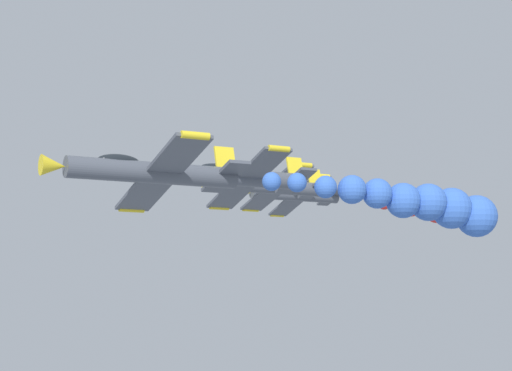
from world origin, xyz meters
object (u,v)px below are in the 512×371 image
object	(u,v)px
airplane_right_inner	(269,186)
airplane_left_outer	(293,195)
airplane_lead	(150,172)
airplane_left_inner	(239,177)

from	to	relation	value
airplane_right_inner	airplane_left_outer	size ratio (longest dim) A/B	1.00
airplane_lead	airplane_right_inner	bearing A→B (deg)	-39.85
airplane_lead	airplane_left_inner	bearing A→B (deg)	-43.88
airplane_left_inner	airplane_left_outer	xyz separation A→B (m)	(22.90, -16.49, 2.38)
airplane_lead	airplane_right_inner	xyz separation A→B (m)	(20.95, -17.49, 2.85)
airplane_left_inner	airplane_right_inner	distance (m)	13.28
airplane_right_inner	airplane_left_outer	xyz separation A→B (m)	(12.13, -8.80, 1.20)
airplane_lead	airplane_left_outer	size ratio (longest dim) A/B	1.00
airplane_left_inner	airplane_lead	bearing A→B (deg)	136.12
airplane_left_outer	airplane_right_inner	bearing A→B (deg)	144.04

